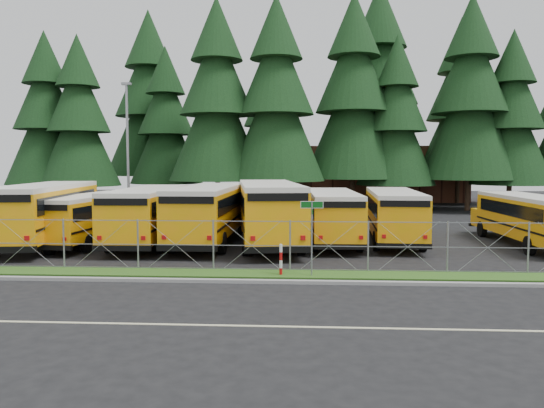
{
  "coord_description": "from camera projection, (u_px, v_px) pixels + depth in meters",
  "views": [
    {
      "loc": [
        -0.49,
        -21.33,
        4.21
      ],
      "look_at": [
        -2.0,
        4.0,
        2.23
      ],
      "focal_mm": 35.0,
      "sensor_mm": 36.0,
      "label": 1
    }
  ],
  "objects": [
    {
      "name": "conifer_8",
      "position": [
        511.0,
        121.0,
        45.89
      ],
      "size": [
        7.1,
        7.1,
        15.69
      ],
      "primitive_type": null,
      "color": "black",
      "rests_on": "ground"
    },
    {
      "name": "conifer_11",
      "position": [
        273.0,
        118.0,
        55.5
      ],
      "size": [
        8.02,
        8.02,
        17.75
      ],
      "primitive_type": null,
      "color": "black",
      "rests_on": "ground"
    },
    {
      "name": "grass_verge",
      "position": [
        316.0,
        275.0,
        19.83
      ],
      "size": [
        50.0,
        1.4,
        0.06
      ],
      "primitive_type": "cube",
      "color": "#1C4614",
      "rests_on": "ground"
    },
    {
      "name": "road_lane_line",
      "position": [
        322.0,
        327.0,
        13.56
      ],
      "size": [
        50.0,
        0.12,
        0.01
      ],
      "primitive_type": "cube",
      "color": "beige",
      "rests_on": "ground"
    },
    {
      "name": "curb",
      "position": [
        317.0,
        282.0,
        18.44
      ],
      "size": [
        50.0,
        0.25,
        0.12
      ],
      "primitive_type": "cube",
      "color": "gray",
      "rests_on": "ground"
    },
    {
      "name": "bus_5",
      "position": [
        332.0,
        217.0,
        28.03
      ],
      "size": [
        2.76,
        10.43,
        2.72
      ],
      "primitive_type": null,
      "rotation": [
        0.0,
        0.0,
        0.03
      ],
      "color": "#E7A407",
      "rests_on": "ground"
    },
    {
      "name": "brick_building",
      "position": [
        360.0,
        173.0,
        60.75
      ],
      "size": [
        22.0,
        10.0,
        6.0
      ],
      "primitive_type": "cube",
      "color": "brown",
      "rests_on": "ground"
    },
    {
      "name": "chainlink_fence",
      "position": [
        316.0,
        246.0,
        20.45
      ],
      "size": [
        44.0,
        0.1,
        2.0
      ],
      "primitive_type": null,
      "color": "gray",
      "rests_on": "ground"
    },
    {
      "name": "light_standard",
      "position": [
        128.0,
        145.0,
        39.5
      ],
      "size": [
        0.7,
        0.35,
        10.14
      ],
      "color": "gray",
      "rests_on": "ground"
    },
    {
      "name": "street_sign",
      "position": [
        312.0,
        222.0,
        19.43
      ],
      "size": [
        0.84,
        0.55,
        2.81
      ],
      "color": "gray",
      "rests_on": "ground"
    },
    {
      "name": "bus_6",
      "position": [
        393.0,
        216.0,
        28.21
      ],
      "size": [
        3.08,
        10.6,
        2.75
      ],
      "primitive_type": null,
      "rotation": [
        0.0,
        0.0,
        -0.06
      ],
      "color": "#E7A407",
      "rests_on": "ground"
    },
    {
      "name": "striped_bollard",
      "position": [
        281.0,
        260.0,
        19.68
      ],
      "size": [
        0.11,
        0.11,
        1.2
      ],
      "primitive_type": "cylinder",
      "color": "#B20C0C",
      "rests_on": "ground"
    },
    {
      "name": "bus_east",
      "position": [
        525.0,
        220.0,
        26.86
      ],
      "size": [
        2.56,
        9.89,
        2.58
      ],
      "primitive_type": null,
      "rotation": [
        0.0,
        0.0,
        0.02
      ],
      "color": "#E7A407",
      "rests_on": "ground"
    },
    {
      "name": "conifer_0",
      "position": [
        46.0,
        121.0,
        46.53
      ],
      "size": [
        7.12,
        7.12,
        15.74
      ],
      "primitive_type": null,
      "color": "black",
      "rests_on": "ground"
    },
    {
      "name": "conifer_2",
      "position": [
        166.0,
        127.0,
        50.46
      ],
      "size": [
        6.89,
        6.89,
        15.24
      ],
      "primitive_type": null,
      "color": "black",
      "rests_on": "ground"
    },
    {
      "name": "bus_2",
      "position": [
        151.0,
        216.0,
        27.74
      ],
      "size": [
        3.04,
        11.16,
        2.9
      ],
      "primitive_type": null,
      "rotation": [
        0.0,
        0.0,
        0.04
      ],
      "color": "#E7A407",
      "rests_on": "ground"
    },
    {
      "name": "ground",
      "position": [
        315.0,
        267.0,
        21.53
      ],
      "size": [
        120.0,
        120.0,
        0.0
      ],
      "primitive_type": "plane",
      "color": "black",
      "rests_on": "ground"
    },
    {
      "name": "conifer_3",
      "position": [
        217.0,
        105.0,
        45.3
      ],
      "size": [
        8.27,
        8.27,
        18.29
      ],
      "primitive_type": null,
      "color": "black",
      "rests_on": "ground"
    },
    {
      "name": "conifer_6",
      "position": [
        396.0,
        123.0,
        46.33
      ],
      "size": [
        6.93,
        6.93,
        15.33
      ],
      "primitive_type": null,
      "color": "black",
      "rests_on": "ground"
    },
    {
      "name": "conifer_4",
      "position": [
        276.0,
        104.0,
        44.46
      ],
      "size": [
        8.24,
        8.24,
        18.23
      ],
      "primitive_type": null,
      "color": "black",
      "rests_on": "ground"
    },
    {
      "name": "bus_0",
      "position": [
        48.0,
        214.0,
        27.47
      ],
      "size": [
        4.29,
        12.15,
        3.12
      ],
      "primitive_type": null,
      "rotation": [
        0.0,
        0.0,
        0.13
      ],
      "color": "#E7A407",
      "rests_on": "ground"
    },
    {
      "name": "conifer_13",
      "position": [
        459.0,
        111.0,
        54.67
      ],
      "size": [
        8.61,
        8.61,
        19.03
      ],
      "primitive_type": null,
      "color": "black",
      "rests_on": "ground"
    },
    {
      "name": "bus_3",
      "position": [
        210.0,
        215.0,
        27.77
      ],
      "size": [
        2.85,
        11.49,
        3.0
      ],
      "primitive_type": null,
      "rotation": [
        0.0,
        0.0,
        -0.01
      ],
      "color": "#E7A407",
      "rests_on": "ground"
    },
    {
      "name": "bus_1",
      "position": [
        95.0,
        219.0,
        27.7
      ],
      "size": [
        3.11,
        9.96,
        2.57
      ],
      "primitive_type": null,
      "rotation": [
        0.0,
        0.0,
        -0.08
      ],
      "color": "#E7A407",
      "rests_on": "ground"
    },
    {
      "name": "conifer_12",
      "position": [
        379.0,
        94.0,
        52.82
      ],
      "size": [
        9.98,
        9.98,
        22.08
      ],
      "primitive_type": null,
      "color": "black",
      "rests_on": "ground"
    },
    {
      "name": "conifer_7",
      "position": [
        470.0,
        103.0,
        46.03
      ],
      "size": [
        8.5,
        8.5,
        18.79
      ],
      "primitive_type": null,
      "color": "black",
      "rests_on": "ground"
    },
    {
      "name": "bus_4",
      "position": [
        268.0,
        213.0,
        27.49
      ],
      "size": [
        4.54,
        12.46,
        3.19
      ],
      "primitive_type": null,
      "rotation": [
        0.0,
        0.0,
        0.14
      ],
      "color": "#E7A407",
      "rests_on": "ground"
    },
    {
      "name": "conifer_1",
      "position": [
        79.0,
        124.0,
        45.38
      ],
      "size": [
        6.85,
        6.85,
        15.15
      ],
      "primitive_type": null,
      "color": "black",
      "rests_on": "ground"
    },
    {
      "name": "conifer_5",
      "position": [
        353.0,
        102.0,
        46.87
      ],
      "size": [
        8.67,
        8.67,
        19.17
      ],
      "primitive_type": null,
      "color": "black",
      "rests_on": "ground"
    },
    {
      "name": "conifer_10",
      "position": [
        150.0,
        108.0,
        54.5
      ],
      "size": [
        8.95,
        8.95,
        19.79
      ],
      "primitive_type": null,
      "color": "black",
      "rests_on": "ground"
    }
  ]
}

